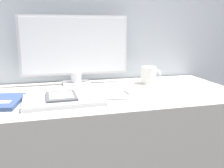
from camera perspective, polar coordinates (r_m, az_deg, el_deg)
wall_back at (r=1.57m, az=-6.24°, el=17.65°), size 3.60×0.05×2.40m
desk at (r=1.40m, az=-3.10°, el=-16.98°), size 1.44×0.63×0.74m
monitor at (r=1.44m, az=-8.44°, el=8.06°), size 0.61×0.11×0.39m
keyboard at (r=1.31m, az=9.45°, el=-1.33°), size 0.30×0.10×0.01m
laptop at (r=1.12m, az=-11.05°, el=-3.59°), size 0.35×0.23×0.02m
ereader at (r=1.13m, az=-11.54°, el=-2.71°), size 0.13×0.17×0.01m
notebook at (r=1.18m, az=-23.97°, el=-3.71°), size 0.19×0.26×0.02m
coffee_mug at (r=1.48m, az=8.44°, el=2.04°), size 0.12×0.09×0.10m
pen at (r=1.14m, az=0.18°, el=-3.39°), size 0.14×0.07×0.01m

